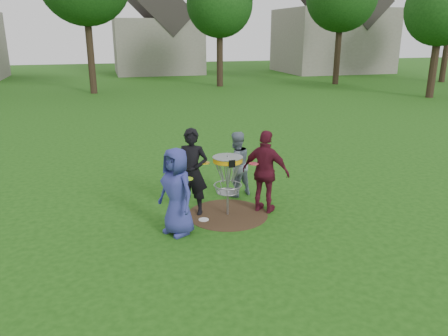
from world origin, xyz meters
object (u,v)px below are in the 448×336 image
object	(u,v)px
disc_golf_basket	(228,171)
player_maroon	(266,172)
player_black	(192,172)
player_blue	(177,192)
player_grey	(236,164)

from	to	relation	value
disc_golf_basket	player_maroon	bearing A→B (deg)	-2.64
player_black	disc_golf_basket	xyz separation A→B (m)	(0.73, -0.30, 0.05)
player_blue	player_black	xyz separation A→B (m)	(0.50, 0.92, 0.08)
player_maroon	player_grey	bearing A→B (deg)	-30.86
player_maroon	player_blue	bearing A→B (deg)	58.21
player_grey	player_blue	bearing A→B (deg)	26.02
player_black	player_maroon	distance (m)	1.63
disc_golf_basket	player_black	bearing A→B (deg)	157.67
player_blue	disc_golf_basket	bearing A→B (deg)	85.14
player_grey	player_maroon	distance (m)	1.20
player_black	player_maroon	xyz separation A→B (m)	(1.59, -0.34, -0.03)
player_blue	player_maroon	xyz separation A→B (m)	(2.10, 0.58, 0.04)
player_blue	player_maroon	bearing A→B (deg)	73.86
player_blue	player_grey	size ratio (longest dim) A/B	1.10
player_blue	player_grey	xyz separation A→B (m)	(1.76, 1.73, -0.08)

